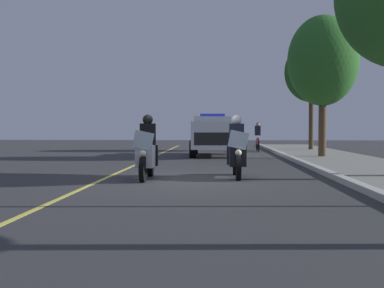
# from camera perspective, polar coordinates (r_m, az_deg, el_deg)

# --- Properties ---
(ground_plane) EXTENTS (80.00, 80.00, 0.00)m
(ground_plane) POSITION_cam_1_polar(r_m,az_deg,el_deg) (12.50, -0.29, -4.30)
(ground_plane) COLOR #333335
(curb_strip) EXTENTS (48.00, 0.24, 0.15)m
(curb_strip) POSITION_cam_1_polar(r_m,az_deg,el_deg) (12.85, 17.18, -3.88)
(curb_strip) COLOR #B7B5AD
(curb_strip) RESTS_ON ground
(lane_stripe_center) EXTENTS (48.00, 0.12, 0.01)m
(lane_stripe_center) POSITION_cam_1_polar(r_m,az_deg,el_deg) (12.84, -10.58, -4.15)
(lane_stripe_center) COLOR #E0D14C
(lane_stripe_center) RESTS_ON ground
(police_motorcycle_lead_left) EXTENTS (2.14, 0.56, 1.72)m
(police_motorcycle_lead_left) POSITION_cam_1_polar(r_m,az_deg,el_deg) (12.67, -5.43, -1.05)
(police_motorcycle_lead_left) COLOR black
(police_motorcycle_lead_left) RESTS_ON ground
(police_motorcycle_lead_right) EXTENTS (2.14, 0.56, 1.72)m
(police_motorcycle_lead_right) POSITION_cam_1_polar(r_m,az_deg,el_deg) (13.05, 5.41, -0.97)
(police_motorcycle_lead_right) COLOR black
(police_motorcycle_lead_right) RESTS_ON ground
(police_suv) EXTENTS (4.93, 2.13, 2.05)m
(police_suv) POSITION_cam_1_polar(r_m,az_deg,el_deg) (23.12, 2.47, 1.22)
(police_suv) COLOR silver
(police_suv) RESTS_ON ground
(cyclist_background) EXTENTS (1.76, 0.32, 1.69)m
(cyclist_background) POSITION_cam_1_polar(r_m,az_deg,el_deg) (27.79, 7.89, 0.87)
(cyclist_background) COLOR black
(cyclist_background) RESTS_ON ground
(tree_far_back) EXTENTS (3.11, 3.11, 6.24)m
(tree_far_back) POSITION_cam_1_polar(r_m,az_deg,el_deg) (22.09, 15.43, 9.57)
(tree_far_back) COLOR #4C3823
(tree_far_back) RESTS_ON sidewalk_strip
(tree_behind_suv) EXTENTS (3.14, 3.14, 6.32)m
(tree_behind_suv) POSITION_cam_1_polar(r_m,az_deg,el_deg) (29.07, 14.15, 8.35)
(tree_behind_suv) COLOR #42301E
(tree_behind_suv) RESTS_ON sidewalk_strip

